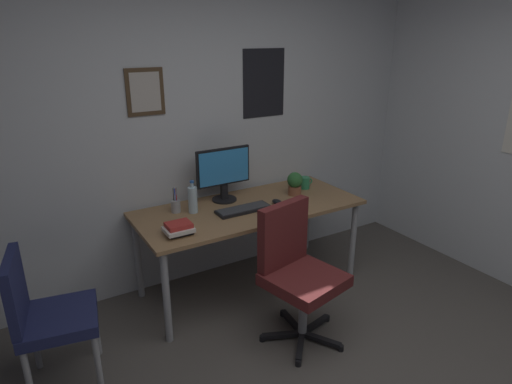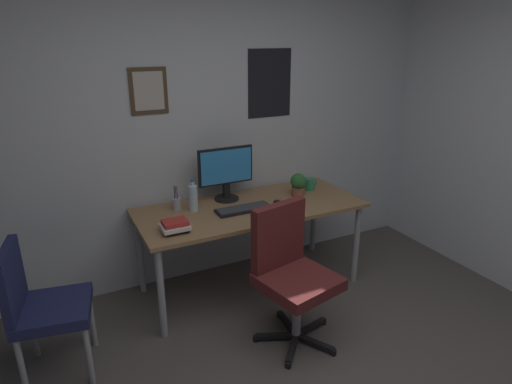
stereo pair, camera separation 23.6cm
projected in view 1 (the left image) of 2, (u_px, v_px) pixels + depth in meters
The scene contains 12 objects.
wall_back at pixel (196, 126), 3.51m from camera, with size 4.40×0.10×2.60m.
desk at pixel (250, 214), 3.47m from camera, with size 1.78×0.76×0.72m.
office_chair at pixel (296, 267), 2.93m from camera, with size 0.58×0.58×0.95m.
side_chair at pixel (45, 312), 2.50m from camera, with size 0.49×0.49×0.88m.
monitor at pixel (224, 172), 3.49m from camera, with size 0.46×0.20×0.43m.
keyboard at pixel (243, 209), 3.35m from camera, with size 0.43×0.15×0.03m.
computer_mouse at pixel (277, 202), 3.48m from camera, with size 0.06×0.11×0.04m.
water_bottle at pixel (193, 199), 3.29m from camera, with size 0.07×0.07×0.25m.
coffee_mug_near at pixel (305, 183), 3.83m from camera, with size 0.12×0.09×0.10m.
potted_plant at pixel (295, 183), 3.66m from camera, with size 0.13×0.13×0.20m.
pen_cup at pixel (176, 205), 3.31m from camera, with size 0.07×0.07×0.20m.
book_stack_left at pixel (179, 229), 2.95m from camera, with size 0.19×0.16×0.08m.
Camera 1 is at (-1.38, -1.08, 2.00)m, focal length 30.72 mm.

